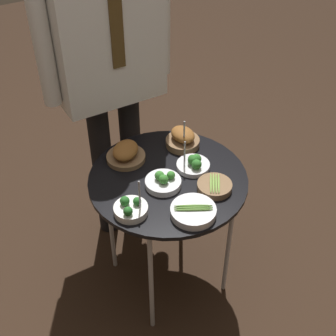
{
  "coord_description": "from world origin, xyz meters",
  "views": [
    {
      "loc": [
        -0.73,
        -1.24,
        1.91
      ],
      "look_at": [
        0.0,
        0.0,
        0.7
      ],
      "focal_mm": 50.0,
      "sensor_mm": 36.0,
      "label": 1
    }
  ],
  "objects_px": {
    "bowl_asparagus_back_right": "(215,186)",
    "bowl_roast_front_center": "(126,153)",
    "bowl_roast_front_right": "(183,139)",
    "bowl_asparagus_back_left": "(193,211)",
    "waiter_figure": "(107,49)",
    "bowl_broccoli_near_rim": "(131,209)",
    "serving_cart": "(168,186)",
    "bowl_broccoli_mid_left": "(163,182)",
    "bowl_broccoli_front_left": "(193,163)"
  },
  "relations": [
    {
      "from": "bowl_asparagus_back_right",
      "to": "bowl_broccoli_near_rim",
      "type": "xyz_separation_m",
      "value": [
        -0.35,
        0.05,
        0.01
      ]
    },
    {
      "from": "waiter_figure",
      "to": "bowl_broccoli_mid_left",
      "type": "bearing_deg",
      "value": -91.72
    },
    {
      "from": "bowl_broccoli_mid_left",
      "to": "bowl_broccoli_near_rim",
      "type": "distance_m",
      "value": 0.19
    },
    {
      "from": "bowl_roast_front_right",
      "to": "bowl_roast_front_center",
      "type": "height_order",
      "value": "bowl_roast_front_right"
    },
    {
      "from": "bowl_roast_front_right",
      "to": "bowl_broccoli_front_left",
      "type": "xyz_separation_m",
      "value": [
        -0.04,
        -0.15,
        -0.01
      ]
    },
    {
      "from": "bowl_roast_front_center",
      "to": "waiter_figure",
      "type": "xyz_separation_m",
      "value": [
        0.07,
        0.27,
        0.35
      ]
    },
    {
      "from": "bowl_roast_front_right",
      "to": "bowl_asparagus_back_left",
      "type": "distance_m",
      "value": 0.43
    },
    {
      "from": "bowl_roast_front_right",
      "to": "bowl_asparagus_back_right",
      "type": "bearing_deg",
      "value": -97.93
    },
    {
      "from": "bowl_broccoli_mid_left",
      "to": "bowl_roast_front_right",
      "type": "distance_m",
      "value": 0.28
    },
    {
      "from": "bowl_broccoli_mid_left",
      "to": "waiter_figure",
      "type": "bearing_deg",
      "value": 88.28
    },
    {
      "from": "bowl_broccoli_front_left",
      "to": "serving_cart",
      "type": "bearing_deg",
      "value": 179.71
    },
    {
      "from": "bowl_roast_front_right",
      "to": "bowl_roast_front_center",
      "type": "relative_size",
      "value": 0.92
    },
    {
      "from": "serving_cart",
      "to": "bowl_broccoli_mid_left",
      "type": "xyz_separation_m",
      "value": [
        -0.04,
        -0.03,
        0.07
      ]
    },
    {
      "from": "bowl_asparagus_back_right",
      "to": "bowl_broccoli_front_left",
      "type": "bearing_deg",
      "value": 90.24
    },
    {
      "from": "bowl_broccoli_mid_left",
      "to": "bowl_broccoli_front_left",
      "type": "height_order",
      "value": "bowl_broccoli_front_left"
    },
    {
      "from": "bowl_roast_front_right",
      "to": "bowl_asparagus_back_left",
      "type": "bearing_deg",
      "value": -116.58
    },
    {
      "from": "bowl_roast_front_center",
      "to": "waiter_figure",
      "type": "relative_size",
      "value": 0.1
    },
    {
      "from": "waiter_figure",
      "to": "bowl_asparagus_back_left",
      "type": "bearing_deg",
      "value": -89.98
    },
    {
      "from": "bowl_broccoli_near_rim",
      "to": "serving_cart",
      "type": "bearing_deg",
      "value": 24.88
    },
    {
      "from": "waiter_figure",
      "to": "bowl_broccoli_near_rim",
      "type": "bearing_deg",
      "value": -109.3
    },
    {
      "from": "bowl_asparagus_back_right",
      "to": "bowl_broccoli_near_rim",
      "type": "bearing_deg",
      "value": 171.66
    },
    {
      "from": "bowl_asparagus_back_right",
      "to": "bowl_roast_front_right",
      "type": "distance_m",
      "value": 0.31
    },
    {
      "from": "bowl_broccoli_front_left",
      "to": "waiter_figure",
      "type": "xyz_separation_m",
      "value": [
        -0.15,
        0.46,
        0.36
      ]
    },
    {
      "from": "bowl_asparagus_back_right",
      "to": "bowl_broccoli_near_rim",
      "type": "distance_m",
      "value": 0.35
    },
    {
      "from": "bowl_broccoli_near_rim",
      "to": "bowl_roast_front_right",
      "type": "bearing_deg",
      "value": 33.49
    },
    {
      "from": "bowl_asparagus_back_right",
      "to": "bowl_asparagus_back_left",
      "type": "xyz_separation_m",
      "value": [
        -0.15,
        -0.08,
        0.0
      ]
    },
    {
      "from": "serving_cart",
      "to": "bowl_asparagus_back_left",
      "type": "xyz_separation_m",
      "value": [
        -0.03,
        -0.23,
        0.06
      ]
    },
    {
      "from": "bowl_roast_front_center",
      "to": "bowl_asparagus_back_left",
      "type": "distance_m",
      "value": 0.43
    },
    {
      "from": "bowl_roast_front_right",
      "to": "bowl_asparagus_back_left",
      "type": "relative_size",
      "value": 0.9
    },
    {
      "from": "serving_cart",
      "to": "bowl_asparagus_back_left",
      "type": "relative_size",
      "value": 3.79
    },
    {
      "from": "bowl_roast_front_center",
      "to": "bowl_asparagus_back_left",
      "type": "bearing_deg",
      "value": -80.68
    },
    {
      "from": "bowl_broccoli_mid_left",
      "to": "bowl_roast_front_right",
      "type": "xyz_separation_m",
      "value": [
        0.21,
        0.19,
        0.02
      ]
    },
    {
      "from": "bowl_roast_front_center",
      "to": "waiter_figure",
      "type": "height_order",
      "value": "waiter_figure"
    },
    {
      "from": "bowl_roast_front_right",
      "to": "serving_cart",
      "type": "bearing_deg",
      "value": -137.16
    },
    {
      "from": "bowl_roast_front_right",
      "to": "bowl_broccoli_near_rim",
      "type": "relative_size",
      "value": 0.98
    },
    {
      "from": "bowl_broccoli_mid_left",
      "to": "bowl_asparagus_back_right",
      "type": "relative_size",
      "value": 1.05
    },
    {
      "from": "bowl_asparagus_back_left",
      "to": "serving_cart",
      "type": "bearing_deg",
      "value": 83.54
    },
    {
      "from": "bowl_broccoli_mid_left",
      "to": "bowl_asparagus_back_right",
      "type": "bearing_deg",
      "value": -36.58
    },
    {
      "from": "serving_cart",
      "to": "bowl_broccoli_mid_left",
      "type": "height_order",
      "value": "bowl_broccoli_mid_left"
    },
    {
      "from": "bowl_asparagus_back_right",
      "to": "bowl_roast_front_center",
      "type": "distance_m",
      "value": 0.41
    },
    {
      "from": "bowl_broccoli_mid_left",
      "to": "bowl_roast_front_center",
      "type": "distance_m",
      "value": 0.23
    },
    {
      "from": "serving_cart",
      "to": "bowl_asparagus_back_right",
      "type": "distance_m",
      "value": 0.21
    },
    {
      "from": "bowl_broccoli_mid_left",
      "to": "bowl_asparagus_back_right",
      "type": "xyz_separation_m",
      "value": [
        0.16,
        -0.12,
        -0.01
      ]
    },
    {
      "from": "bowl_broccoli_mid_left",
      "to": "bowl_roast_front_right",
      "type": "relative_size",
      "value": 0.94
    },
    {
      "from": "bowl_broccoli_mid_left",
      "to": "bowl_asparagus_back_left",
      "type": "relative_size",
      "value": 0.84
    },
    {
      "from": "bowl_broccoli_mid_left",
      "to": "bowl_broccoli_front_left",
      "type": "xyz_separation_m",
      "value": [
        0.16,
        0.03,
        0.0
      ]
    },
    {
      "from": "serving_cart",
      "to": "bowl_broccoli_front_left",
      "type": "relative_size",
      "value": 4.52
    },
    {
      "from": "bowl_asparagus_back_left",
      "to": "bowl_broccoli_front_left",
      "type": "height_order",
      "value": "bowl_broccoli_front_left"
    },
    {
      "from": "bowl_asparagus_back_right",
      "to": "bowl_roast_front_center",
      "type": "relative_size",
      "value": 0.82
    },
    {
      "from": "bowl_asparagus_back_right",
      "to": "bowl_roast_front_center",
      "type": "bearing_deg",
      "value": 122.24
    }
  ]
}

